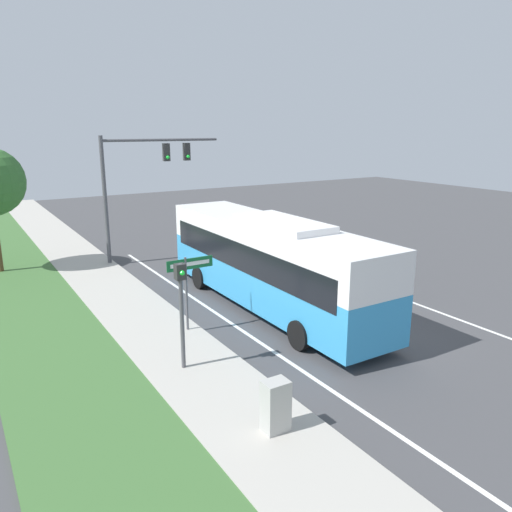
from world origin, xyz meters
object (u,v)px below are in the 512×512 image
Objects in this scene: bus at (269,259)px; signal_gantry at (141,172)px; street_sign at (188,279)px; utility_cabinet at (276,406)px; pedestrian_signal at (181,300)px.

bus is 1.82× the size of signal_gantry.
street_sign is at bearing -171.18° from bus.
bus is 9.63× the size of utility_cabinet.
signal_gantry is 2.01× the size of pedestrian_signal.
utility_cabinet is (-0.79, -6.38, -1.18)m from street_sign.
street_sign is 6.53m from utility_cabinet.
utility_cabinet is at bearing -99.70° from signal_gantry.
pedestrian_signal is (-3.33, -12.48, -2.41)m from signal_gantry.
signal_gantry reaches higher than utility_cabinet.
signal_gantry reaches higher than street_sign.
bus reaches higher than pedestrian_signal.
bus is 5.75m from pedestrian_signal.
bus is at bearing 31.82° from pedestrian_signal.
utility_cabinet is at bearing -82.27° from pedestrian_signal.
pedestrian_signal reaches higher than street_sign.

